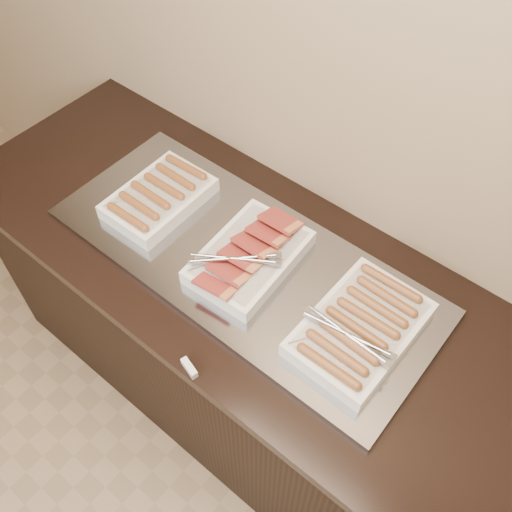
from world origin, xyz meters
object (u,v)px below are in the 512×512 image
Objects in this scene: dish_left at (159,197)px; dish_center at (248,256)px; warming_tray at (243,260)px; counter at (250,341)px; dish_right at (359,328)px.

dish_left is 0.87× the size of dish_center.
counter is at bearing 0.00° from warming_tray.
dish_center is (0.03, -0.00, 0.04)m from warming_tray.
counter is 1.72× the size of warming_tray.
dish_center reaches higher than warming_tray.
counter is 5.41× the size of dish_center.
dish_right is at bearing -0.51° from warming_tray.
warming_tray is 0.35m from dish_left.
dish_center is at bearing -178.83° from dish_right.
dish_right is at bearing -0.55° from counter.
warming_tray is at bearing 167.49° from dish_center.
dish_left is at bearing -180.00° from counter.
dish_left reaches higher than warming_tray.
counter is 0.62m from dish_left.
dish_left is 0.37m from dish_center.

